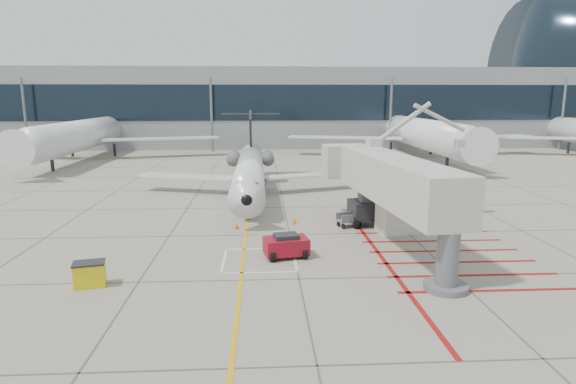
{
  "coord_description": "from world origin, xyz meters",
  "views": [
    {
      "loc": [
        -1.82,
        -26.89,
        9.07
      ],
      "look_at": [
        0.0,
        6.0,
        2.5
      ],
      "focal_mm": 30.0,
      "sensor_mm": 36.0,
      "label": 1
    }
  ],
  "objects": [
    {
      "name": "terminal_building",
      "position": [
        10.0,
        70.0,
        7.0
      ],
      "size": [
        180.0,
        28.0,
        14.0
      ],
      "primitive_type": "cube",
      "color": "gray",
      "rests_on": "ground_plane"
    },
    {
      "name": "baggage_cart",
      "position": [
        4.31,
        5.71,
        0.51
      ],
      "size": [
        1.85,
        1.45,
        1.03
      ],
      "primitive_type": null,
      "rotation": [
        0.0,
        0.0,
        0.29
      ],
      "color": "slate",
      "rests_on": "ground_plane"
    },
    {
      "name": "spill_bin",
      "position": [
        -10.21,
        -4.35,
        0.62
      ],
      "size": [
        1.6,
        1.24,
        1.23
      ],
      "primitive_type": null,
      "rotation": [
        0.0,
        0.0,
        0.23
      ],
      "color": "#D7C40B",
      "rests_on": "ground_plane"
    },
    {
      "name": "cone_nose",
      "position": [
        -3.61,
        5.59,
        0.22
      ],
      "size": [
        0.31,
        0.31,
        0.43
      ],
      "primitive_type": "cone",
      "color": "#E3550B",
      "rests_on": "ground_plane"
    },
    {
      "name": "pushback_tug",
      "position": [
        -0.47,
        -0.55,
        0.72
      ],
      "size": [
        2.71,
        1.98,
        1.44
      ],
      "primitive_type": null,
      "rotation": [
        0.0,
        0.0,
        0.19
      ],
      "color": "maroon",
      "rests_on": "ground_plane"
    },
    {
      "name": "bg_aircraft_b",
      "position": [
        -27.55,
        46.0,
        6.38
      ],
      "size": [
        38.29,
        42.54,
        12.76
      ],
      "primitive_type": null,
      "color": "silver",
      "rests_on": "ground_plane"
    },
    {
      "name": "ground_power_unit",
      "position": [
        7.34,
        4.07,
        1.06
      ],
      "size": [
        2.97,
        2.13,
        2.13
      ],
      "primitive_type": null,
      "rotation": [
        0.0,
        0.0,
        0.23
      ],
      "color": "silver",
      "rests_on": "ground_plane"
    },
    {
      "name": "bg_aircraft_c",
      "position": [
        21.92,
        46.0,
        6.5
      ],
      "size": [
        38.98,
        43.31,
        12.99
      ],
      "primitive_type": null,
      "color": "silver",
      "rests_on": "ground_plane"
    },
    {
      "name": "jet_bridge",
      "position": [
        6.21,
        0.48,
        3.66
      ],
      "size": [
        10.61,
        19.12,
        7.32
      ],
      "primitive_type": null,
      "rotation": [
        0.0,
        0.0,
        0.11
      ],
      "color": "beige",
      "rests_on": "ground_plane"
    },
    {
      "name": "cone_side",
      "position": [
        0.48,
        6.75,
        0.24
      ],
      "size": [
        0.35,
        0.35,
        0.48
      ],
      "primitive_type": "cone",
      "color": "orange",
      "rests_on": "ground_plane"
    },
    {
      "name": "terminal_glass_band",
      "position": [
        10.0,
        55.95,
        8.0
      ],
      "size": [
        180.0,
        0.1,
        6.0
      ],
      "primitive_type": "cube",
      "color": "black",
      "rests_on": "ground_plane"
    },
    {
      "name": "ground_plane",
      "position": [
        0.0,
        0.0,
        0.0
      ],
      "size": [
        260.0,
        260.0,
        0.0
      ],
      "primitive_type": "plane",
      "color": "gray",
      "rests_on": "ground"
    },
    {
      "name": "regional_jet",
      "position": [
        -2.93,
        14.78,
        3.67
      ],
      "size": [
        22.42,
        28.17,
        7.34
      ],
      "primitive_type": null,
      "rotation": [
        0.0,
        0.0,
        0.01
      ],
      "color": "white",
      "rests_on": "ground_plane"
    }
  ]
}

